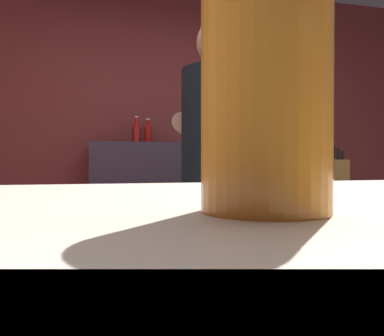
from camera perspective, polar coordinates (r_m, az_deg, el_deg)
wall_back at (r=3.56m, az=-5.52°, el=5.22°), size 5.20×0.10×2.70m
prep_counter at (r=2.22m, az=10.62°, el=-15.68°), size 2.10×0.60×0.89m
back_shelf at (r=3.27m, az=-8.15°, el=-7.20°), size 0.76×0.36×1.24m
bartender at (r=1.56m, az=4.69°, el=-3.33°), size 0.50×0.55×1.66m
knife_block at (r=2.42m, az=20.68°, el=-1.09°), size 0.10×0.08×0.28m
mixing_bowl at (r=1.95m, az=-2.19°, el=-3.73°), size 0.20×0.20×0.06m
chefs_knife at (r=2.04m, az=8.43°, el=-4.22°), size 0.24×0.03×0.01m
pint_glass_far at (r=0.22m, az=10.75°, el=12.40°), size 0.07×0.07×0.15m
bottle_hot_sauce at (r=3.17m, az=-8.14°, el=5.24°), size 0.05×0.05×0.21m
bottle_soy at (r=3.33m, az=-6.50°, el=5.02°), size 0.07×0.07×0.21m
bottle_vinegar at (r=3.29m, az=-8.15°, el=4.87°), size 0.07×0.07×0.18m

